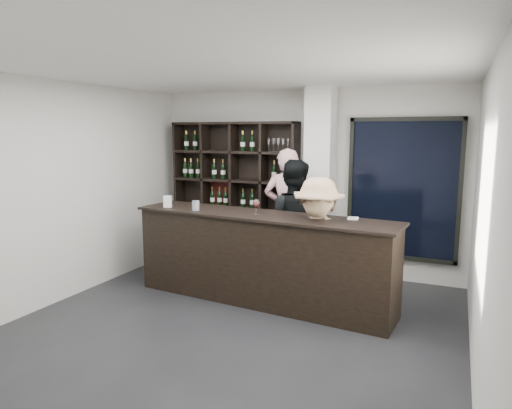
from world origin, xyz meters
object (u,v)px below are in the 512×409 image
at_px(taster_black, 292,224).
at_px(customer, 318,246).
at_px(wine_shelf, 234,194).
at_px(tasting_counter, 261,258).
at_px(taster_pink, 287,212).

distance_m(taster_black, customer, 1.01).
xyz_separation_m(wine_shelf, taster_black, (1.28, -0.72, -0.27)).
height_order(wine_shelf, tasting_counter, wine_shelf).
height_order(tasting_counter, taster_pink, taster_pink).
bearing_deg(wine_shelf, customer, -38.57).
relative_size(wine_shelf, taster_pink, 1.20).
relative_size(tasting_counter, customer, 2.11).
height_order(wine_shelf, taster_pink, wine_shelf).
distance_m(taster_pink, taster_black, 0.62).
bearing_deg(tasting_counter, taster_black, 82.82).
bearing_deg(customer, wine_shelf, 140.58).
xyz_separation_m(tasting_counter, taster_pink, (-0.12, 1.30, 0.40)).
distance_m(wine_shelf, taster_pink, 1.03).
height_order(tasting_counter, customer, customer).
bearing_deg(tasting_counter, wine_shelf, 132.52).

